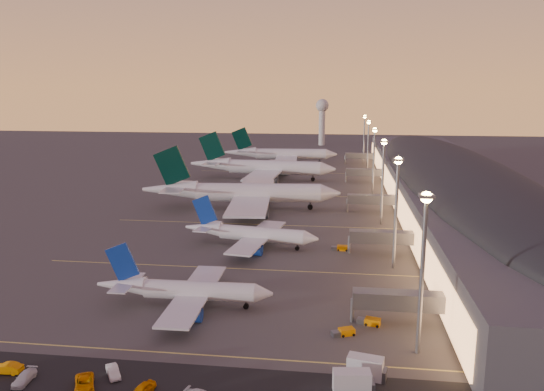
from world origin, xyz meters
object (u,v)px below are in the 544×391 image
Objects in this scene: airliner_narrow_north at (250,234)px; baggage_tug_a at (370,321)px; catering_truck_b at (354,383)px; service_van_d at (142,389)px; service_van_a at (24,378)px; service_van_f at (7,368)px; airliner_wide_far at (281,154)px; airliner_wide_mid at (262,167)px; airliner_wide_near at (241,193)px; baggage_tug_c at (340,248)px; catering_truck_a at (367,368)px; service_van_c at (113,372)px; service_van_b at (84,384)px; baggage_tug_b at (344,332)px; radar_tower at (322,114)px; airliner_narrow_south at (184,290)px.

baggage_tug_a is (28.62, -43.28, -2.82)m from airliner_narrow_north.
service_van_d is (-28.51, -4.14, -0.74)m from catering_truck_b.
service_van_a is 1.00× the size of service_van_f.
airliner_wide_mid is at bearing -96.93° from airliner_wide_far.
baggage_tug_a is at bearing -70.29° from airliner_wide_near.
baggage_tug_c is 64.56m from catering_truck_b.
airliner_wide_mid is 167.03m from catering_truck_a.
service_van_a is at bearing -96.95° from airliner_wide_far.
airliner_wide_near is 113.22m from catering_truck_b.
service_van_b is at bearing -158.91° from service_van_c.
baggage_tug_b is 0.97× the size of service_van_d.
radar_tower is 317.70m from service_van_b.
service_van_f is at bearing -125.92° from airliner_narrow_south.
airliner_narrow_south is 29.87m from service_van_b.
service_van_c is at bearing 13.26° from service_van_a.
service_van_f is at bearing 174.95° from catering_truck_b.
radar_tower is 6.98× the size of service_van_f.
baggage_tug_a is (40.51, -144.67, -4.94)m from airliner_wide_mid.
airliner_wide_near reaches higher than airliner_wide_mid.
catering_truck_b is at bearing -83.75° from baggage_tug_a.
airliner_wide_far is at bearing 103.91° from baggage_tug_c.
baggage_tug_c is 0.98× the size of service_van_d.
catering_truck_b reaches higher than service_van_f.
airliner_wide_near reaches higher than catering_truck_a.
catering_truck_a is (33.32, -21.27, -1.70)m from airliner_narrow_south.
baggage_tug_c is at bearing 52.36° from airliner_narrow_south.
airliner_wide_far is 97.40m from radar_tower.
catering_truck_b is 1.25× the size of service_van_a.
airliner_narrow_south is 8.21× the size of baggage_tug_b.
service_van_a reaches higher than baggage_tug_b.
airliner_narrow_south is 0.56× the size of airliner_wide_far.
airliner_narrow_north is 6.18× the size of catering_truck_a.
airliner_narrow_south is at bearing 115.74° from service_van_d.
baggage_tug_b is (-4.51, -4.70, -0.02)m from baggage_tug_a.
radar_tower is 317.49m from service_van_d.
airliner_wide_far reaches higher than service_van_c.
service_van_c is (2.87, -166.62, -4.79)m from airliner_wide_mid.
service_van_d is at bearing -152.00° from catering_truck_a.
radar_tower is (9.54, 247.40, 18.50)m from airliner_narrow_north.
service_van_f reaches higher than baggage_tug_a.
catering_truck_b is at bearing -103.02° from catering_truck_a.
catering_truck_a is 39.73m from service_van_b.
service_van_d is (-3.14, -69.13, -2.64)m from airliner_narrow_north.
service_van_f is (-53.43, -23.14, 0.22)m from baggage_tug_a.
airliner_wide_far reaches higher than service_van_d.
catering_truck_b is 50.21m from service_van_f.
service_van_b is at bearing -115.14° from baggage_tug_c.
service_van_f reaches higher than baggage_tug_c.
baggage_tug_c is 0.77× the size of service_van_b.
catering_truck_b is at bearing -87.10° from radar_tower.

